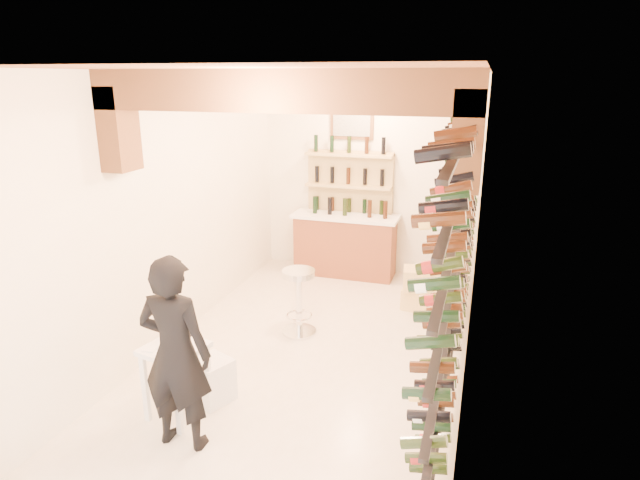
# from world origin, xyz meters

# --- Properties ---
(ground) EXTENTS (6.00, 6.00, 0.00)m
(ground) POSITION_xyz_m (0.00, 0.00, 0.00)
(ground) COLOR silver
(ground) RESTS_ON ground
(room_shell) EXTENTS (3.52, 6.02, 3.21)m
(room_shell) POSITION_xyz_m (0.00, -0.26, 2.25)
(room_shell) COLOR white
(room_shell) RESTS_ON ground
(wine_rack) EXTENTS (0.32, 5.70, 2.56)m
(wine_rack) POSITION_xyz_m (1.53, 0.00, 1.55)
(wine_rack) COLOR black
(wine_rack) RESTS_ON ground
(back_counter) EXTENTS (1.70, 0.62, 1.29)m
(back_counter) POSITION_xyz_m (-0.30, 2.65, 0.53)
(back_counter) COLOR brown
(back_counter) RESTS_ON ground
(back_shelving) EXTENTS (1.40, 0.31, 2.73)m
(back_shelving) POSITION_xyz_m (-0.30, 2.89, 1.17)
(back_shelving) COLOR tan
(back_shelving) RESTS_ON ground
(tasting_table) EXTENTS (0.61, 0.61, 0.90)m
(tasting_table) POSITION_xyz_m (-0.84, -1.57, 0.61)
(tasting_table) COLOR white
(tasting_table) RESTS_ON ground
(white_stool) EXTENTS (0.46, 0.46, 0.44)m
(white_stool) POSITION_xyz_m (-0.65, -1.24, 0.22)
(white_stool) COLOR white
(white_stool) RESTS_ON ground
(person) EXTENTS (0.66, 0.45, 1.77)m
(person) POSITION_xyz_m (-0.60, -1.92, 0.88)
(person) COLOR black
(person) RESTS_ON ground
(chrome_barstool) EXTENTS (0.44, 0.44, 0.85)m
(chrome_barstool) POSITION_xyz_m (-0.31, 0.41, 0.49)
(chrome_barstool) COLOR silver
(chrome_barstool) RESTS_ON ground
(crate_lower) EXTENTS (0.55, 0.44, 0.30)m
(crate_lower) POSITION_xyz_m (1.08, 1.60, 0.15)
(crate_lower) COLOR #E1C37B
(crate_lower) RESTS_ON ground
(crate_upper) EXTENTS (0.57, 0.43, 0.31)m
(crate_upper) POSITION_xyz_m (1.08, 1.60, 0.45)
(crate_upper) COLOR #E1C37B
(crate_upper) RESTS_ON crate_lower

